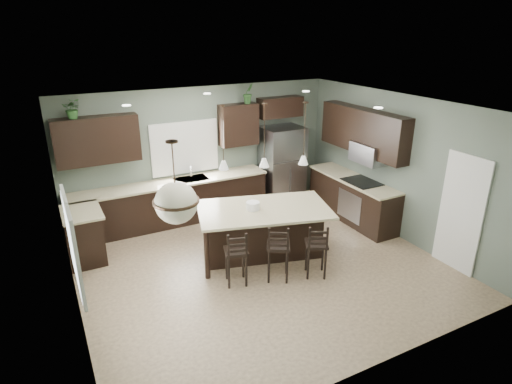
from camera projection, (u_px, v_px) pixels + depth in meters
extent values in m
plane|color=#9E8466|center=(261.00, 266.00, 7.56)|extent=(6.00, 6.00, 0.00)
cube|color=white|center=(461.00, 213.00, 7.19)|extent=(0.04, 0.82, 2.04)
cube|color=white|center=(185.00, 148.00, 9.09)|extent=(1.35, 0.02, 1.00)
cube|color=white|center=(72.00, 244.00, 5.05)|extent=(0.02, 1.10, 1.00)
cube|color=black|center=(84.00, 236.00, 7.64)|extent=(0.60, 0.90, 0.90)
cube|color=beige|center=(81.00, 212.00, 7.48)|extent=(0.66, 0.96, 0.04)
cube|color=black|center=(172.00, 204.00, 9.06)|extent=(4.20, 0.60, 0.90)
cube|color=beige|center=(170.00, 183.00, 8.87)|extent=(4.20, 0.66, 0.04)
cube|color=gray|center=(191.00, 179.00, 9.06)|extent=(0.70, 0.45, 0.01)
cylinder|color=silver|center=(191.00, 173.00, 8.98)|extent=(0.02, 0.02, 0.28)
cube|color=black|center=(97.00, 140.00, 8.06)|extent=(1.55, 0.34, 0.90)
cube|color=black|center=(238.00, 125.00, 9.33)|extent=(0.85, 0.34, 0.90)
cube|color=black|center=(280.00, 107.00, 9.67)|extent=(1.05, 0.34, 0.45)
cube|color=black|center=(352.00, 199.00, 9.28)|extent=(0.60, 2.35, 0.90)
cube|color=beige|center=(353.00, 179.00, 9.10)|extent=(0.66, 2.35, 0.04)
cube|color=black|center=(362.00, 182.00, 8.87)|extent=(0.58, 0.75, 0.02)
cube|color=gray|center=(349.00, 206.00, 8.92)|extent=(0.01, 0.72, 0.60)
cube|color=black|center=(363.00, 131.00, 8.79)|extent=(0.34, 2.35, 0.90)
cube|color=gray|center=(368.00, 153.00, 8.69)|extent=(0.40, 0.75, 0.40)
cube|color=gray|center=(282.00, 167.00, 9.89)|extent=(0.90, 0.74, 1.85)
cube|color=black|center=(264.00, 232.00, 7.79)|extent=(2.60, 1.91, 0.92)
cylinder|color=white|center=(253.00, 206.00, 7.56)|extent=(0.24, 0.24, 0.14)
cube|color=black|center=(236.00, 257.00, 6.89)|extent=(0.45, 0.45, 0.98)
cube|color=black|center=(278.00, 252.00, 7.01)|extent=(0.51, 0.51, 1.02)
cube|color=black|center=(316.00, 250.00, 7.12)|extent=(0.49, 0.49, 0.97)
imported|color=#2B5B27|center=(72.00, 109.00, 7.66)|extent=(0.38, 0.34, 0.36)
imported|color=#2B5625|center=(248.00, 93.00, 9.16)|extent=(0.28, 0.25, 0.44)
plane|color=#5C695C|center=(202.00, 152.00, 9.33)|extent=(6.00, 0.00, 6.00)
plane|color=#5C695C|center=(378.00, 271.00, 4.78)|extent=(6.00, 0.00, 6.00)
plane|color=#5C695C|center=(66.00, 230.00, 5.76)|extent=(0.00, 5.50, 5.50)
plane|color=#5C695C|center=(397.00, 167.00, 8.34)|extent=(0.00, 5.50, 5.50)
plane|color=white|center=(262.00, 107.00, 6.55)|extent=(6.00, 6.00, 0.00)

